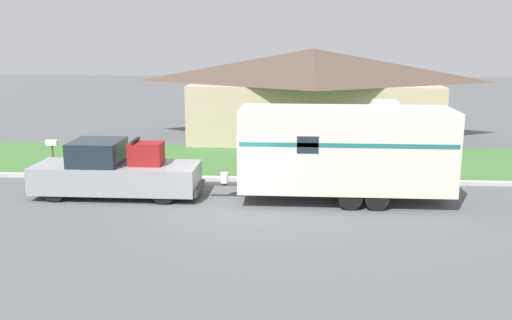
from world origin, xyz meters
The scene contains 7 objects.
ground_plane centered at (0.00, 0.00, 0.00)m, with size 120.00×120.00×0.00m, color #515456.
curb_strip centered at (0.00, 3.75, 0.07)m, with size 80.00×0.30×0.14m.
lawn_strip centered at (0.00, 7.40, 0.01)m, with size 80.00×7.00×0.03m.
house_across_street centered at (2.88, 13.74, 2.53)m, with size 13.97×7.75×4.89m.
pickup_truck centered at (-4.40, 1.27, 0.88)m, with size 5.91×1.99×2.09m.
travel_trailer centered at (3.67, 1.27, 1.83)m, with size 8.45×2.42×3.51m.
mailbox centered at (-8.13, 4.61, 1.05)m, with size 0.48×0.20×1.37m.
Camera 1 is at (1.96, -17.97, 5.70)m, focal length 40.00 mm.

